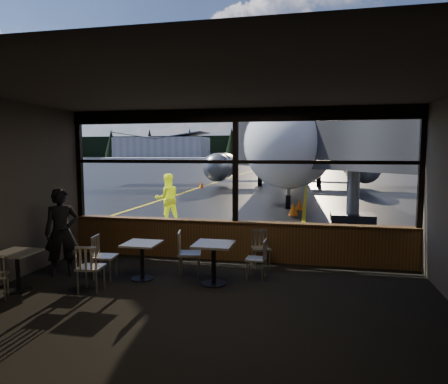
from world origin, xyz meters
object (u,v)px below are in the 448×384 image
(cafe_table_left, at_px, (18,271))
(chair_mid_s, at_px, (91,268))
(chair_near_w, at_px, (190,254))
(passenger, at_px, (62,232))
(ground_crew, at_px, (167,199))
(chair_near_n, at_px, (261,249))
(cone_nose, at_px, (293,208))
(cafe_table_near, at_px, (214,264))
(cone_extra, at_px, (299,204))
(jet_bridge, at_px, (367,155))
(cafe_table_mid, at_px, (142,261))
(chair_near_e, at_px, (256,259))
(cone_wing, at_px, (201,185))
(chair_mid_w, at_px, (105,257))
(airliner, at_px, (290,114))

(cafe_table_left, height_order, chair_mid_s, chair_mid_s)
(chair_near_w, bearing_deg, passenger, -93.46)
(cafe_table_left, height_order, ground_crew, ground_crew)
(chair_near_n, bearing_deg, cone_nose, -110.90)
(cafe_table_near, relative_size, cone_extra, 1.68)
(jet_bridge, xyz_separation_m, cone_nose, (-2.53, 1.67, -2.16))
(chair_near_w, height_order, chair_near_n, chair_near_w)
(passenger, distance_m, cone_extra, 11.56)
(cafe_table_mid, distance_m, chair_mid_s, 1.06)
(cafe_table_near, xyz_separation_m, chair_near_e, (0.75, 0.48, 0.00))
(cafe_table_near, distance_m, ground_crew, 6.78)
(cone_extra, bearing_deg, chair_near_e, -93.54)
(cafe_table_mid, xyz_separation_m, cone_wing, (-4.35, 20.46, -0.15))
(chair_near_w, bearing_deg, cafe_table_near, 45.27)
(jet_bridge, relative_size, chair_near_w, 11.80)
(chair_near_e, bearing_deg, cafe_table_mid, 105.09)
(chair_near_n, xyz_separation_m, cone_extra, (0.62, 9.20, -0.17))
(passenger, bearing_deg, chair_mid_w, -37.28)
(cone_wing, bearing_deg, cafe_table_mid, -78.00)
(cafe_table_mid, bearing_deg, cone_nose, 73.66)
(jet_bridge, height_order, cone_extra, jet_bridge)
(cafe_table_left, height_order, passenger, passenger)
(jet_bridge, xyz_separation_m, passenger, (-6.84, -7.38, -1.53))
(cafe_table_near, height_order, chair_near_w, chair_near_w)
(cafe_table_left, relative_size, cone_extra, 1.53)
(chair_near_n, bearing_deg, cone_extra, -111.63)
(jet_bridge, height_order, cone_wing, jet_bridge)
(cafe_table_mid, xyz_separation_m, passenger, (-1.69, -0.10, 0.53))
(passenger, relative_size, ground_crew, 1.01)
(cafe_table_mid, bearing_deg, chair_near_n, 30.92)
(cafe_table_near, bearing_deg, chair_near_e, 32.86)
(airliner, xyz_separation_m, chair_near_e, (0.40, -21.90, -4.85))
(chair_near_w, bearing_deg, cafe_table_left, -76.27)
(cafe_table_mid, xyz_separation_m, chair_near_e, (2.21, 0.48, 0.03))
(chair_near_w, height_order, cone_extra, chair_near_w)
(cafe_table_near, bearing_deg, passenger, -178.25)
(chair_mid_w, relative_size, cone_wing, 2.02)
(airliner, relative_size, chair_near_n, 41.75)
(chair_near_w, bearing_deg, chair_mid_s, -64.28)
(cone_nose, bearing_deg, chair_near_w, -101.50)
(chair_mid_s, xyz_separation_m, chair_mid_w, (-0.13, 0.75, -0.00))
(jet_bridge, xyz_separation_m, ground_crew, (-6.80, -1.27, -1.54))
(cafe_table_left, distance_m, cone_wing, 21.68)
(ground_crew, relative_size, cone_extra, 3.72)
(ground_crew, bearing_deg, cone_nose, -178.33)
(chair_near_e, relative_size, cone_wing, 1.85)
(chair_mid_s, height_order, ground_crew, ground_crew)
(passenger, bearing_deg, chair_mid_s, -71.96)
(cafe_table_left, distance_m, ground_crew, 7.12)
(ground_crew, distance_m, cone_extra, 6.39)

